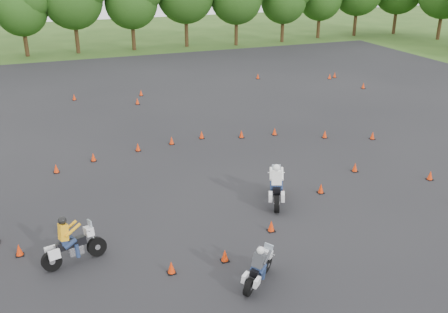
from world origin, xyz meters
name	(u,v)px	position (x,y,z in m)	size (l,w,h in m)	color
ground	(257,215)	(0.00, 0.00, 0.00)	(140.00, 140.00, 0.00)	#2D5119
asphalt_pad	(211,164)	(0.00, 6.00, 0.01)	(62.00, 62.00, 0.00)	black
treeline	(134,14)	(1.83, 34.74, 4.60)	(87.50, 32.28, 10.39)	#204413
traffic_cones	(199,159)	(-0.53, 6.39, 0.23)	(36.45, 32.93, 0.45)	red
rider_grey	(257,263)	(-1.93, -4.30, 0.80)	(2.05, 0.63, 1.58)	#3A3D41
rider_yellow	(74,241)	(-7.59, -0.92, 0.92)	(2.37, 0.73, 1.83)	#EFA315
rider_white	(277,183)	(1.32, 0.79, 0.98)	(2.52, 0.77, 1.95)	white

